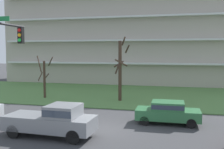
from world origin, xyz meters
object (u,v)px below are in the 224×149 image
object	(u,v)px
tree_far_left	(44,77)
tree_left	(120,69)
pickup_gray_center_right	(54,120)
sedan_green_center_left	(168,111)

from	to	relation	value
tree_far_left	tree_left	xyz separation A→B (m)	(8.28, 0.24, 1.00)
tree_far_left	pickup_gray_center_right	distance (m)	13.55
sedan_green_center_left	tree_far_left	bearing A→B (deg)	-29.22
tree_left	sedan_green_center_left	distance (m)	9.23
tree_far_left	pickup_gray_center_right	bearing A→B (deg)	-59.73
sedan_green_center_left	pickup_gray_center_right	distance (m)	7.88
tree_left	sedan_green_center_left	world-z (taller)	tree_left
tree_far_left	tree_left	bearing A→B (deg)	1.69
sedan_green_center_left	pickup_gray_center_right	world-z (taller)	pickup_gray_center_right
tree_left	pickup_gray_center_right	bearing A→B (deg)	-97.13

